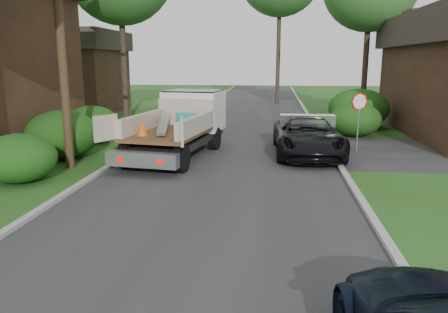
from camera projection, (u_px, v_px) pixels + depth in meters
name	position (u px, v px, depth m)	size (l,w,h in m)	color
ground	(198.00, 224.00, 10.20)	(120.00, 120.00, 0.00)	#254A15
road	(235.00, 145.00, 19.90)	(8.00, 90.00, 0.02)	#28282B
curb_left	(148.00, 142.00, 20.34)	(0.20, 90.00, 0.12)	#9E9E99
curb_right	(327.00, 145.00, 19.44)	(0.20, 90.00, 0.12)	#9E9E99
stop_sign	(359.00, 109.00, 17.98)	(0.71, 0.32, 2.48)	slate
utility_pole	(59.00, 17.00, 14.53)	(2.42, 1.25, 10.00)	#382619
house_left_far	(69.00, 70.00, 32.38)	(7.56, 7.56, 6.00)	#352016
hedge_left_a	(18.00, 158.00, 13.63)	(2.34, 2.34, 1.53)	#173E0E
hedge_left_b	(62.00, 134.00, 17.02)	(2.86, 2.86, 1.87)	#173E0E
hedge_left_c	(91.00, 124.00, 20.47)	(2.60, 2.60, 1.70)	#173E0E
hedge_right_a	(355.00, 119.00, 22.00)	(2.60, 2.60, 1.70)	#173E0E
hedge_right_b	(358.00, 108.00, 24.78)	(3.38, 3.38, 2.21)	#173E0E
flatbed_truck	(185.00, 120.00, 17.91)	(3.67, 6.92, 2.50)	black
black_pickup	(308.00, 136.00, 17.56)	(2.59, 5.61, 1.56)	black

